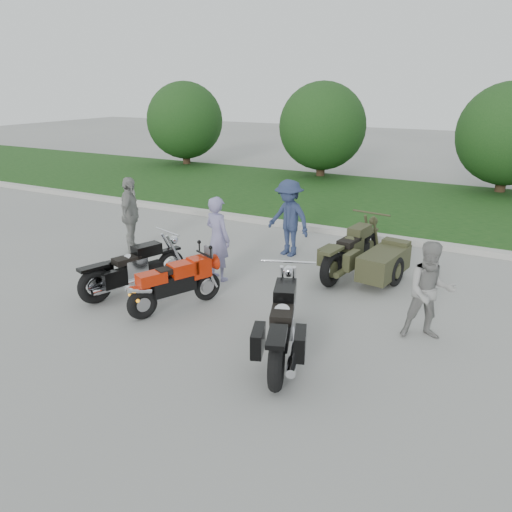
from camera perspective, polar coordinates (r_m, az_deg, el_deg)
The scene contains 14 objects.
ground at distance 8.97m, azimuth -6.45°, elevation -6.85°, with size 80.00×80.00×0.00m, color #A1A19C.
curb at distance 13.95m, azimuth 7.60°, elevation 3.05°, with size 60.00×0.30×0.15m, color #B9B6AE.
grass_strip at distance 17.78m, azimuth 12.45°, elevation 6.27°, with size 60.00×8.00×0.14m, color #2E581E.
tree_far_left at distance 24.92m, azimuth -8.14°, elevation 15.08°, with size 3.60×3.60×4.00m.
tree_mid_left at distance 21.56m, azimuth 7.59°, elevation 14.48°, with size 3.60×3.60×4.00m.
tree_mid_right at distance 20.16m, azimuth 26.94°, elevation 12.31°, with size 3.60×3.60×4.00m.
sportbike_red at distance 9.07m, azimuth -9.42°, elevation -3.04°, with size 0.93×1.77×0.90m.
cruiser_left at distance 10.01m, azimuth -14.18°, elevation -1.62°, with size 0.88×2.27×0.90m.
cruiser_right at distance 7.45m, azimuth 3.06°, elevation -8.10°, with size 1.10×2.48×1.00m.
cruiser_sidecar at distance 10.61m, azimuth 12.82°, elevation -0.30°, with size 1.45×2.56×0.99m.
person_stripe at distance 10.29m, azimuth -4.40°, elevation 1.99°, with size 0.64×0.42×1.77m, color #8681B0.
person_grey at distance 8.34m, azimuth 19.26°, elevation -3.83°, with size 0.79×0.61×1.62m, color gray.
person_denim at distance 11.76m, azimuth 3.76°, elevation 4.33°, with size 1.17×0.67×1.82m, color navy.
person_back at distance 12.38m, azimuth -14.14°, elevation 4.58°, with size 1.07×0.45×1.83m, color #999994.
Camera 1 is at (4.67, -6.57, 3.93)m, focal length 35.00 mm.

